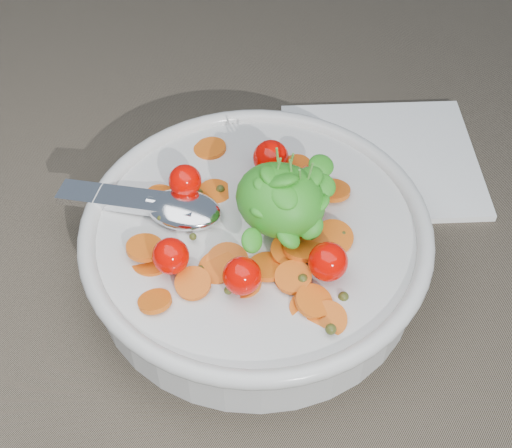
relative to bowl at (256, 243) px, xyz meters
The scene contains 3 objects.
ground 0.05m from the bowl, 136.08° to the right, with size 6.00×6.00×0.00m, color #675B49.
bowl is the anchor object (origin of this frame).
napkin 0.17m from the bowl, 78.81° to the left, with size 0.17×0.15×0.01m, color white.
Camera 1 is at (0.21, -0.26, 0.46)m, focal length 50.00 mm.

